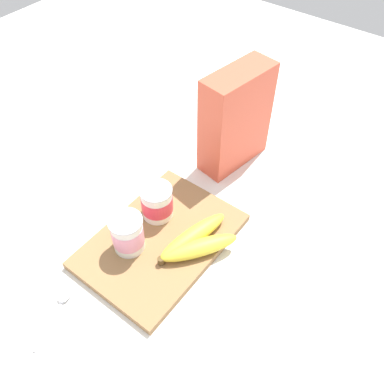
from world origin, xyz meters
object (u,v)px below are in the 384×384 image
(cereal_box, at_px, (236,119))
(banana_bunch, at_px, (196,242))
(spoon, at_px, (58,307))
(cutting_board, at_px, (161,240))
(yogurt_cup_back, at_px, (157,202))
(yogurt_cup_front, at_px, (128,234))

(cereal_box, height_order, banana_bunch, cereal_box)
(cereal_box, distance_m, spoon, 0.57)
(cutting_board, height_order, spoon, cutting_board)
(banana_bunch, bearing_deg, cutting_board, 111.99)
(cutting_board, height_order, banana_bunch, banana_bunch)
(yogurt_cup_back, bearing_deg, banana_bunch, -98.74)
(cutting_board, distance_m, yogurt_cup_back, 0.08)
(banana_bunch, distance_m, spoon, 0.30)
(cereal_box, xyz_separation_m, spoon, (-0.56, 0.03, -0.12))
(cereal_box, xyz_separation_m, banana_bunch, (-0.29, -0.10, -0.09))
(cereal_box, height_order, spoon, cereal_box)
(yogurt_cup_front, distance_m, spoon, 0.19)
(cereal_box, relative_size, yogurt_cup_back, 3.21)
(cutting_board, distance_m, banana_bunch, 0.08)
(spoon, bearing_deg, banana_bunch, -26.03)
(yogurt_cup_back, relative_size, spoon, 0.62)
(spoon, bearing_deg, cutting_board, -13.56)
(cereal_box, height_order, yogurt_cup_back, cereal_box)
(spoon, bearing_deg, cereal_box, -3.12)
(cereal_box, relative_size, banana_bunch, 1.38)
(cutting_board, xyz_separation_m, yogurt_cup_front, (-0.06, 0.04, 0.05))
(yogurt_cup_back, distance_m, banana_bunch, 0.13)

